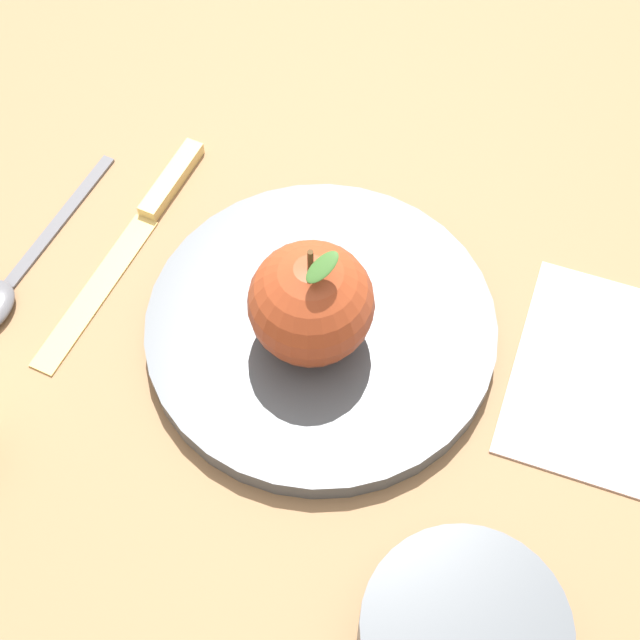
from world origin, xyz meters
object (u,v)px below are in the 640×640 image
(dinner_plate, at_px, (320,328))
(knife, at_px, (138,229))
(side_bowl, at_px, (463,635))
(linen_napkin, at_px, (606,377))
(apple, at_px, (311,304))
(spoon, at_px, (3,287))

(dinner_plate, bearing_deg, knife, -165.58)
(side_bowl, distance_m, linen_napkin, 0.20)
(apple, height_order, knife, apple)
(spoon, xyz_separation_m, linen_napkin, (0.32, 0.25, -0.00))
(dinner_plate, height_order, knife, dinner_plate)
(side_bowl, relative_size, linen_napkin, 0.74)
(knife, height_order, linen_napkin, knife)
(side_bowl, relative_size, knife, 0.56)
(dinner_plate, xyz_separation_m, linen_napkin, (0.15, 0.12, -0.01))
(apple, relative_size, knife, 0.47)
(dinner_plate, height_order, side_bowl, side_bowl)
(knife, bearing_deg, apple, 10.28)
(apple, height_order, side_bowl, apple)
(apple, xyz_separation_m, spoon, (-0.18, -0.13, -0.05))
(knife, bearing_deg, dinner_plate, 14.42)
(side_bowl, height_order, knife, side_bowl)
(apple, height_order, linen_napkin, apple)
(side_bowl, xyz_separation_m, knife, (-0.35, 0.04, -0.02))
(side_bowl, bearing_deg, linen_napkin, 104.79)
(dinner_plate, bearing_deg, apple, -70.73)
(spoon, relative_size, linen_napkin, 1.13)
(side_bowl, bearing_deg, apple, 161.30)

